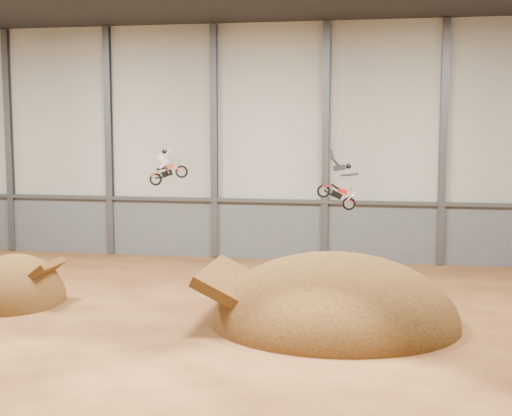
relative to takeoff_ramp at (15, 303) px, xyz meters
The scene contains 13 objects.
floor 9.96m from the takeoff_ramp, 13.38° to the right, with size 40.00×40.00×0.00m, color #522E16.
back_wall 17.44m from the takeoff_ramp, 52.64° to the left, with size 40.00×0.10×14.00m, color #B3AF9E.
lower_band_back 15.99m from the takeoff_ramp, 52.42° to the left, with size 39.80×0.18×3.50m, color #585A60.
steel_rail 16.17m from the takeoff_ramp, 52.09° to the left, with size 39.80×0.35×0.20m, color #47494F.
steel_column_0 15.93m from the takeoff_ramp, 119.18° to the left, with size 0.40×0.36×13.90m, color #47494F.
steel_column_1 14.32m from the takeoff_ramp, 91.42° to the left, with size 0.40×0.36×13.90m, color #47494F.
steel_column_2 15.67m from the takeoff_ramp, 63.03° to the left, with size 0.40×0.36×13.90m, color #47494F.
steel_column_3 19.36m from the takeoff_ramp, 43.81° to the left, with size 0.40×0.36×13.90m, color #47494F.
steel_column_4 24.35m from the takeoff_ramp, 32.40° to the left, with size 0.40×0.36×13.90m, color #47494F.
takeoff_ramp is the anchor object (origin of this frame).
landing_ramp 14.58m from the takeoff_ramp, ahead, with size 10.06×8.90×5.81m, color #3A230E.
fmx_rider_a 9.50m from the takeoff_ramp, 20.96° to the left, with size 1.85×0.70×1.67m, color #C94A1A, non-canonical shape.
fmx_rider_b 15.55m from the takeoff_ramp, 12.46° to the left, with size 2.52×0.72×2.16m, color red, non-canonical shape.
Camera 1 is at (6.76, -26.90, 8.04)m, focal length 50.00 mm.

